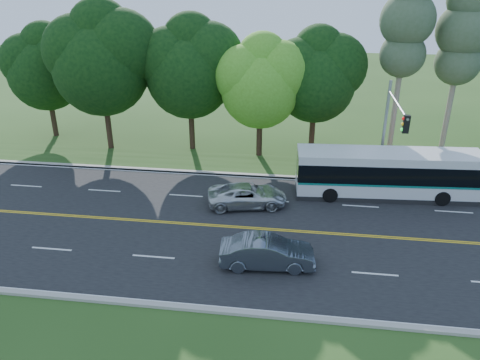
# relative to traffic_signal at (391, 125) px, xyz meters

# --- Properties ---
(ground) EXTENTS (120.00, 120.00, 0.00)m
(ground) POSITION_rel_traffic_signal_xyz_m (-6.49, -5.40, -4.67)
(ground) COLOR #254617
(ground) RESTS_ON ground
(road) EXTENTS (60.00, 14.00, 0.02)m
(road) POSITION_rel_traffic_signal_xyz_m (-6.49, -5.40, -4.66)
(road) COLOR black
(road) RESTS_ON ground
(curb_north) EXTENTS (60.00, 0.30, 0.15)m
(curb_north) POSITION_rel_traffic_signal_xyz_m (-6.49, 1.75, -4.60)
(curb_north) COLOR #A49F94
(curb_north) RESTS_ON ground
(curb_south) EXTENTS (60.00, 0.30, 0.15)m
(curb_south) POSITION_rel_traffic_signal_xyz_m (-6.49, -12.55, -4.60)
(curb_south) COLOR #A49F94
(curb_south) RESTS_ON ground
(grass_verge) EXTENTS (60.00, 4.00, 0.10)m
(grass_verge) POSITION_rel_traffic_signal_xyz_m (-6.49, 3.60, -4.62)
(grass_verge) COLOR #254617
(grass_verge) RESTS_ON ground
(lane_markings) EXTENTS (57.60, 13.82, 0.00)m
(lane_markings) POSITION_rel_traffic_signal_xyz_m (-6.59, -5.40, -4.65)
(lane_markings) COLOR gold
(lane_markings) RESTS_ON road
(tree_row) EXTENTS (44.70, 9.10, 13.84)m
(tree_row) POSITION_rel_traffic_signal_xyz_m (-11.65, 6.73, 2.06)
(tree_row) COLOR black
(tree_row) RESTS_ON ground
(bougainvillea_hedge) EXTENTS (9.50, 2.25, 1.50)m
(bougainvillea_hedge) POSITION_rel_traffic_signal_xyz_m (0.69, 2.75, -3.95)
(bougainvillea_hedge) COLOR maroon
(bougainvillea_hedge) RESTS_ON ground
(traffic_signal) EXTENTS (0.42, 6.10, 7.00)m
(traffic_signal) POSITION_rel_traffic_signal_xyz_m (0.00, 0.00, 0.00)
(traffic_signal) COLOR #92949A
(traffic_signal) RESTS_ON ground
(transit_bus) EXTENTS (11.52, 3.18, 2.98)m
(transit_bus) POSITION_rel_traffic_signal_xyz_m (0.18, -0.19, -3.18)
(transit_bus) COLOR silver
(transit_bus) RESTS_ON road
(sedan) EXTENTS (4.74, 1.99, 1.52)m
(sedan) POSITION_rel_traffic_signal_xyz_m (-6.71, -8.89, -3.89)
(sedan) COLOR #555D67
(sedan) RESTS_ON road
(suv) EXTENTS (5.18, 3.16, 1.34)m
(suv) POSITION_rel_traffic_signal_xyz_m (-8.43, -2.67, -3.98)
(suv) COLOR silver
(suv) RESTS_ON road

